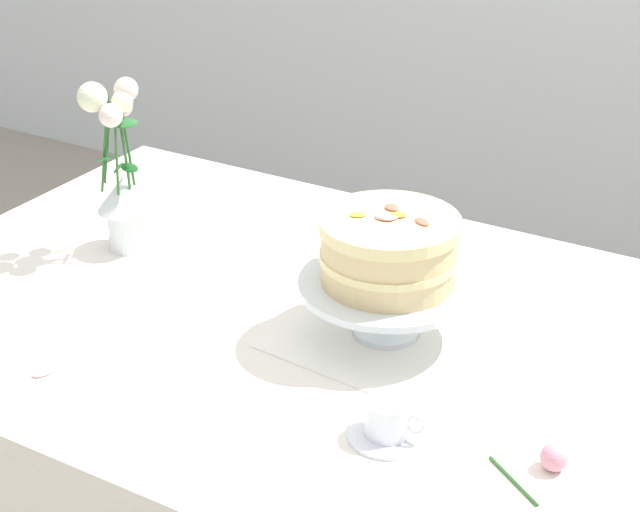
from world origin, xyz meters
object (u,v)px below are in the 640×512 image
layer_cake (389,250)px  flower_vase (121,177)px  cake_stand (387,290)px  dining_table (274,358)px  teacup (388,421)px  fallen_rose (552,458)px

layer_cake → flower_vase: size_ratio=0.67×
flower_vase → layer_cake: bearing=-3.4°
cake_stand → flower_vase: flower_vase is taller
dining_table → layer_cake: 0.32m
flower_vase → cake_stand: bearing=-3.4°
cake_stand → teacup: cake_stand is taller
cake_stand → fallen_rose: bearing=-29.7°
layer_cake → flower_vase: flower_vase is taller
dining_table → layer_cake: bearing=10.4°
dining_table → layer_cake: (0.20, 0.04, 0.25)m
cake_stand → flower_vase: (-0.57, 0.03, 0.06)m
flower_vase → dining_table: bearing=-10.6°
cake_stand → layer_cake: layer_cake is taller
teacup → fallen_rose: (0.22, 0.04, -0.01)m
cake_stand → layer_cake: size_ratio=1.29×
cake_stand → layer_cake: (-0.00, 0.00, 0.07)m
cake_stand → layer_cake: 0.07m
cake_stand → flower_vase: bearing=176.6°
layer_cake → dining_table: bearing=-169.6°
teacup → fallen_rose: teacup is taller
dining_table → teacup: size_ratio=12.06×
dining_table → cake_stand: size_ratio=4.83×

